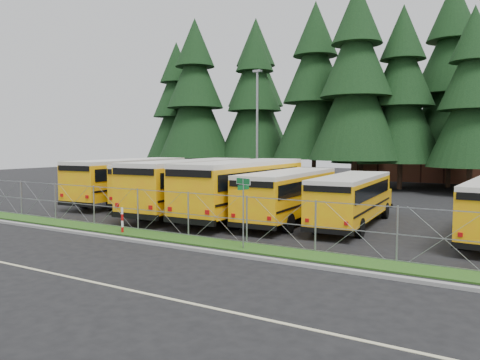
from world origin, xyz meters
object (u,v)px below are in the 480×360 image
bus_5 (291,197)px  striped_bollard (122,221)px  bus_3 (195,187)px  light_standard (257,127)px  bus_1 (133,181)px  bus_6 (353,201)px  bus_4 (247,189)px  street_sign (243,198)px  bus_2 (179,185)px

bus_5 → striped_bollard: 8.75m
bus_3 → light_standard: bearing=97.1°
bus_1 → striped_bollard: (7.32, -8.38, -0.93)m
bus_5 → bus_6: 3.22m
bus_4 → bus_6: (5.92, 0.42, -0.31)m
bus_1 → bus_3: (6.47, -1.57, 0.05)m
bus_6 → light_standard: 16.60m
bus_4 → striped_bollard: size_ratio=10.11×
street_sign → striped_bollard: street_sign is taller
street_sign → light_standard: light_standard is taller
bus_1 → bus_6: (15.81, -0.99, -0.25)m
bus_1 → bus_3: bus_3 is taller
bus_5 → light_standard: 14.90m
bus_2 → light_standard: bearing=87.2°
bus_4 → bus_6: bus_4 is taller
bus_3 → bus_1: bearing=162.7°
bus_2 → light_standard: 10.62m
bus_2 → street_sign: bus_2 is taller
bus_1 → bus_4: size_ratio=0.96×
bus_5 → bus_2: bearing=165.7°
bus_2 → bus_6: bus_2 is taller
bus_4 → bus_6: size_ratio=1.24×
bus_6 → light_standard: size_ratio=0.96×
bus_5 → bus_1: bearing=170.4°
bus_6 → bus_1: bearing=173.0°
striped_bollard → street_sign: bearing=-0.0°
striped_bollard → light_standard: light_standard is taller
bus_1 → street_sign: (13.78, -8.38, 0.50)m
bus_5 → street_sign: (1.15, -6.92, 0.69)m
bus_1 → bus_3: 6.66m
street_sign → bus_4: bearing=119.1°
bus_3 → bus_4: (3.43, 0.16, 0.01)m
bus_4 → light_standard: light_standard is taller
bus_3 → bus_6: size_ratio=1.23×
bus_4 → striped_bollard: bearing=-111.9°
bus_2 → striped_bollard: size_ratio=9.20×
bus_2 → street_sign: bearing=-41.2°
bus_2 → bus_5: bus_2 is taller
bus_1 → street_sign: bearing=-36.1°
bus_5 → striped_bollard: (-5.31, -6.92, -0.75)m
street_sign → light_standard: size_ratio=0.28×
bus_1 → bus_2: bearing=-0.0°
bus_2 → bus_3: bearing=-35.1°
bus_1 → bus_4: bus_4 is taller
bus_1 → bus_4: (9.89, -1.41, 0.06)m
bus_1 → bus_5: bearing=-11.3°
bus_2 → bus_6: size_ratio=1.13×
bus_2 → bus_4: bearing=-15.9°
striped_bollard → bus_3: bearing=97.2°
bus_3 → street_sign: size_ratio=4.29×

